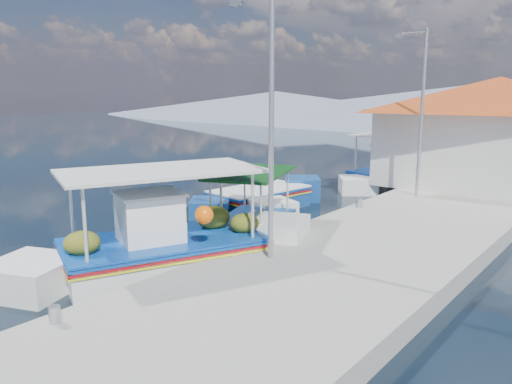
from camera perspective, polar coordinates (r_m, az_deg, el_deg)
The scene contains 10 objects.
ground at distance 14.16m, azimuth -18.68°, elevation -7.21°, with size 160.00×160.00×0.00m, color black.
quay at distance 14.81m, azimuth 15.15°, elevation -5.17°, with size 5.00×44.00×0.50m, color #9C9892.
bollards at distance 14.99m, azimuth 6.70°, elevation -3.05°, with size 0.20×17.20×0.30m.
main_caique at distance 12.80m, azimuth -10.13°, elevation -6.21°, with size 4.62×7.77×2.79m.
caique_green_canopy at distance 14.95m, azimuth -0.21°, elevation -4.24°, with size 3.20×5.75×2.30m.
caique_blue_hull at distance 19.01m, azimuth 0.50°, elevation -0.92°, with size 2.54×6.58×1.18m.
caique_far at distance 24.53m, azimuth 15.17°, elevation 1.90°, with size 3.00×7.55×2.68m.
harbor_building at distance 22.77m, azimuth 25.39°, elevation 6.28°, with size 10.49×10.49×4.40m.
lamp_post_near at distance 11.45m, azimuth 1.37°, elevation 8.80°, with size 1.21×0.14×6.00m.
lamp_post_far at distance 19.39m, azimuth 17.92°, elevation 9.31°, with size 1.21×0.14×6.00m.
Camera 1 is at (11.44, -7.11, 4.37)m, focal length 35.58 mm.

